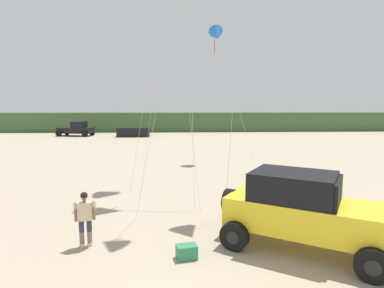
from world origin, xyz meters
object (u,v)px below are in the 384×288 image
at_px(jeep, 302,209).
at_px(person_watching, 85,216).
at_px(distant_sedan, 133,132).
at_px(kite_yellow_diamond, 217,35).
at_px(distant_pickup, 76,129).
at_px(cooler_box, 187,252).

height_order(jeep, person_watching, jeep).
bearing_deg(person_watching, distant_sedan, 95.33).
bearing_deg(kite_yellow_diamond, jeep, -87.24).
relative_size(person_watching, distant_sedan, 0.40).
xyz_separation_m(jeep, distant_pickup, (-17.29, 34.74, -0.26)).
height_order(distant_pickup, distant_sedan, distant_pickup).
distance_m(cooler_box, kite_yellow_diamond, 18.09).
distance_m(jeep, distant_pickup, 38.80).
relative_size(cooler_box, kite_yellow_diamond, 0.06).
distance_m(person_watching, cooler_box, 3.21).
distance_m(distant_pickup, distant_sedan, 7.99).
relative_size(cooler_box, distant_pickup, 0.11).
relative_size(jeep, cooler_box, 8.87).
bearing_deg(distant_sedan, cooler_box, -80.52).
relative_size(jeep, person_watching, 2.98).
relative_size(person_watching, kite_yellow_diamond, 0.17).
bearing_deg(jeep, distant_sedan, 105.79).
relative_size(distant_sedan, kite_yellow_diamond, 0.42).
height_order(cooler_box, distant_sedan, distant_sedan).
height_order(jeep, kite_yellow_diamond, kite_yellow_diamond).
height_order(cooler_box, kite_yellow_diamond, kite_yellow_diamond).
bearing_deg(cooler_box, kite_yellow_diamond, 68.57).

